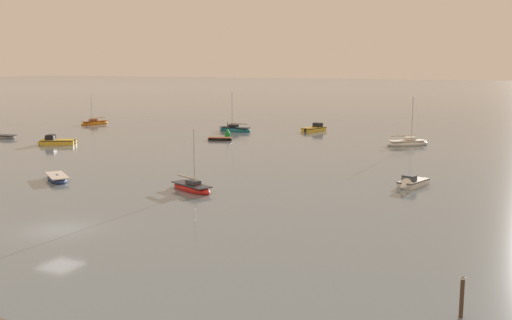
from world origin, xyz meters
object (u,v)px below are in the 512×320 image
object	(u,v)px
rowboat_moored_4	(2,137)
motorboat_moored_3	(410,184)
rowboat_moored_1	(220,139)
sailboat_moored_1	(95,123)
sailboat_moored_3	(192,188)
rowboat_moored_5	(57,178)
channel_buoy	(228,133)
motorboat_moored_1	(53,142)
mooring_post_near	(462,298)
motorboat_moored_0	(317,129)
sailboat_moored_2	(235,129)
sailboat_moored_4	(408,143)

from	to	relation	value
rowboat_moored_4	motorboat_moored_3	bearing A→B (deg)	167.66
motorboat_moored_3	rowboat_moored_1	size ratio (longest dim) A/B	1.13
sailboat_moored_1	sailboat_moored_3	xyz separation A→B (m)	(46.00, -41.01, -0.02)
rowboat_moored_5	channel_buoy	xyz separation A→B (m)	(-1.78, 37.18, 0.26)
motorboat_moored_1	channel_buoy	size ratio (longest dim) A/B	2.38
rowboat_moored_5	mooring_post_near	bearing A→B (deg)	-166.07
rowboat_moored_4	motorboat_moored_0	bearing A→B (deg)	-146.67
sailboat_moored_1	sailboat_moored_3	bearing A→B (deg)	67.90
rowboat_moored_1	mooring_post_near	size ratio (longest dim) A/B	1.90
motorboat_moored_1	sailboat_moored_2	xyz separation A→B (m)	(15.04, 24.93, -0.01)
sailboat_moored_1	channel_buoy	xyz separation A→B (m)	(30.40, -5.43, 0.20)
sailboat_moored_1	motorboat_moored_3	world-z (taller)	sailboat_moored_1
sailboat_moored_1	motorboat_moored_1	bearing A→B (deg)	48.62
motorboat_moored_0	sailboat_moored_2	world-z (taller)	sailboat_moored_2
sailboat_moored_3	rowboat_moored_4	bearing A→B (deg)	-179.45
sailboat_moored_3	rowboat_moored_1	bearing A→B (deg)	138.64
sailboat_moored_2	sailboat_moored_4	size ratio (longest dim) A/B	0.98
sailboat_moored_4	channel_buoy	bearing A→B (deg)	143.73
rowboat_moored_5	sailboat_moored_3	bearing A→B (deg)	-137.24
sailboat_moored_4	sailboat_moored_3	bearing A→B (deg)	-146.37
sailboat_moored_3	rowboat_moored_5	bearing A→B (deg)	-149.62
sailboat_moored_2	motorboat_moored_0	bearing A→B (deg)	-146.58
motorboat_moored_1	mooring_post_near	xyz separation A→B (m)	(57.00, -34.37, 0.57)
motorboat_moored_0	rowboat_moored_1	bearing A→B (deg)	171.78
motorboat_moored_0	motorboat_moored_3	xyz separation A→B (m)	(22.61, -38.55, -0.06)
rowboat_moored_4	channel_buoy	size ratio (longest dim) A/B	2.08
sailboat_moored_1	rowboat_moored_5	xyz separation A→B (m)	(32.18, -42.61, -0.06)
rowboat_moored_4	sailboat_moored_3	bearing A→B (deg)	153.09
motorboat_moored_0	motorboat_moored_1	distance (m)	41.17
motorboat_moored_0	rowboat_moored_4	world-z (taller)	motorboat_moored_0
rowboat_moored_1	rowboat_moored_4	bearing A→B (deg)	-175.86
motorboat_moored_1	rowboat_moored_5	bearing A→B (deg)	108.81
motorboat_moored_0	motorboat_moored_1	world-z (taller)	motorboat_moored_1
rowboat_moored_4	channel_buoy	distance (m)	33.33
motorboat_moored_1	sailboat_moored_3	bearing A→B (deg)	125.85
sailboat_moored_3	rowboat_moored_5	distance (m)	13.92
rowboat_moored_1	channel_buoy	world-z (taller)	channel_buoy
rowboat_moored_4	rowboat_moored_1	bearing A→B (deg)	-162.27
channel_buoy	mooring_post_near	distance (m)	66.03
sailboat_moored_3	sailboat_moored_4	distance (m)	38.83
sailboat_moored_1	motorboat_moored_3	bearing A→B (deg)	83.17
rowboat_moored_1	sailboat_moored_1	bearing A→B (deg)	145.15
sailboat_moored_2	sailboat_moored_1	bearing A→B (deg)	8.42
motorboat_moored_3	sailboat_moored_4	xyz separation A→B (m)	(-5.66, 27.42, 0.06)
motorboat_moored_3	mooring_post_near	size ratio (longest dim) A/B	2.15
motorboat_moored_0	sailboat_moored_3	xyz separation A→B (m)	(5.85, -48.34, -0.05)
sailboat_moored_3	rowboat_moored_5	xyz separation A→B (m)	(-13.82, -1.60, -0.04)
motorboat_moored_3	rowboat_moored_5	bearing A→B (deg)	-53.81
motorboat_moored_1	rowboat_moored_1	size ratio (longest dim) A/B	1.41
rowboat_moored_1	sailboat_moored_3	bearing A→B (deg)	-82.42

